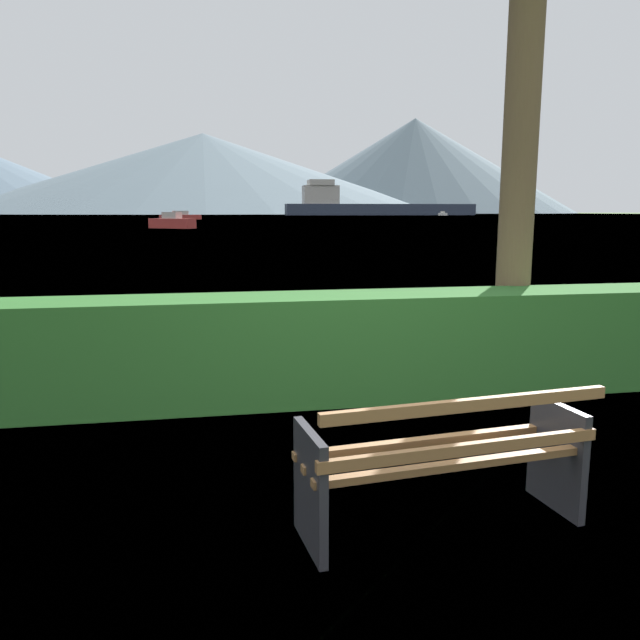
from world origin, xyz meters
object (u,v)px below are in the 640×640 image
object	(u,v)px
sailboat_mid	(172,222)
tender_far	(180,216)
fishing_boat_near	(443,214)
park_bench	(445,460)
cargo_ship_large	(366,205)

from	to	relation	value
sailboat_mid	tender_far	world-z (taller)	tender_far
fishing_boat_near	park_bench	bearing A→B (deg)	-111.36
cargo_ship_large	sailboat_mid	distance (m)	227.81
fishing_boat_near	cargo_ship_large	bearing A→B (deg)	131.66
sailboat_mid	park_bench	bearing A→B (deg)	-85.99
park_bench	tender_far	distance (m)	142.32
cargo_ship_large	tender_far	bearing A→B (deg)	-119.62
park_bench	cargo_ship_large	distance (m)	290.71
cargo_ship_large	tender_far	size ratio (longest dim) A/B	9.51
cargo_ship_large	fishing_boat_near	xyz separation A→B (m)	(25.93, -29.15, -3.74)
tender_far	park_bench	bearing A→B (deg)	-87.41
park_bench	tender_far	bearing A→B (deg)	92.59
park_bench	tender_far	xyz separation A→B (m)	(-6.44, 142.17, 0.26)
sailboat_mid	cargo_ship_large	bearing A→B (deg)	70.13
park_bench	sailboat_mid	distance (m)	67.39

